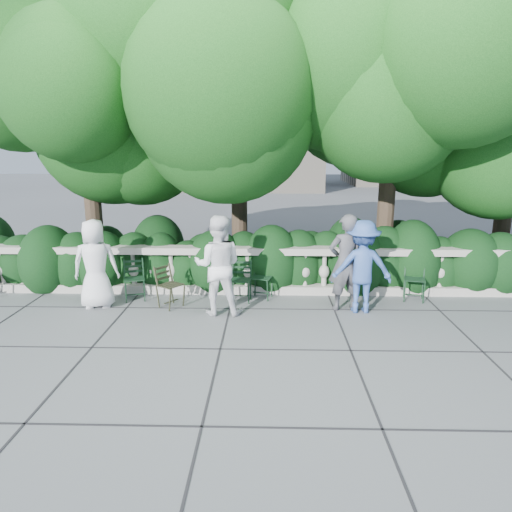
{
  "coord_description": "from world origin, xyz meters",
  "views": [
    {
      "loc": [
        0.23,
        -7.47,
        3.03
      ],
      "look_at": [
        0.0,
        1.0,
        1.0
      ],
      "focal_mm": 32.0,
      "sensor_mm": 36.0,
      "label": 1
    }
  ],
  "objects_px": {
    "person_woman_grey": "(346,263)",
    "chair_d": "(240,304)",
    "chair_e": "(259,300)",
    "chair_f": "(413,303)",
    "person_casual_man": "(218,265)",
    "person_older_blue": "(362,267)",
    "chair_weathered": "(177,309)",
    "person_businessman": "(96,264)",
    "chair_b": "(136,302)"
  },
  "relations": [
    {
      "from": "person_woman_grey",
      "to": "person_older_blue",
      "type": "bearing_deg",
      "value": 149.81
    },
    {
      "from": "chair_d",
      "to": "person_older_blue",
      "type": "bearing_deg",
      "value": -4.23
    },
    {
      "from": "person_businessman",
      "to": "person_woman_grey",
      "type": "distance_m",
      "value": 4.74
    },
    {
      "from": "chair_e",
      "to": "person_older_blue",
      "type": "distance_m",
      "value": 2.17
    },
    {
      "from": "chair_weathered",
      "to": "person_businessman",
      "type": "height_order",
      "value": "person_businessman"
    },
    {
      "from": "chair_b",
      "to": "person_casual_man",
      "type": "height_order",
      "value": "person_casual_man"
    },
    {
      "from": "person_woman_grey",
      "to": "person_casual_man",
      "type": "distance_m",
      "value": 2.38
    },
    {
      "from": "chair_d",
      "to": "person_businessman",
      "type": "distance_m",
      "value": 2.87
    },
    {
      "from": "chair_f",
      "to": "person_businessman",
      "type": "bearing_deg",
      "value": -162.5
    },
    {
      "from": "person_woman_grey",
      "to": "person_older_blue",
      "type": "distance_m",
      "value": 0.31
    },
    {
      "from": "person_businessman",
      "to": "person_casual_man",
      "type": "xyz_separation_m",
      "value": [
        2.37,
        -0.27,
        0.06
      ]
    },
    {
      "from": "chair_e",
      "to": "chair_f",
      "type": "relative_size",
      "value": 1.0
    },
    {
      "from": "chair_e",
      "to": "person_woman_grey",
      "type": "bearing_deg",
      "value": -0.16
    },
    {
      "from": "chair_d",
      "to": "chair_weathered",
      "type": "relative_size",
      "value": 1.0
    },
    {
      "from": "person_businessman",
      "to": "person_casual_man",
      "type": "height_order",
      "value": "person_casual_man"
    },
    {
      "from": "person_businessman",
      "to": "chair_f",
      "type": "bearing_deg",
      "value": 173.87
    },
    {
      "from": "chair_f",
      "to": "person_casual_man",
      "type": "distance_m",
      "value": 3.99
    },
    {
      "from": "chair_d",
      "to": "chair_e",
      "type": "height_order",
      "value": "same"
    },
    {
      "from": "chair_e",
      "to": "person_casual_man",
      "type": "relative_size",
      "value": 0.46
    },
    {
      "from": "chair_d",
      "to": "person_woman_grey",
      "type": "xyz_separation_m",
      "value": [
        2.01,
        -0.26,
        0.92
      ]
    },
    {
      "from": "chair_e",
      "to": "person_older_blue",
      "type": "bearing_deg",
      "value": -0.52
    },
    {
      "from": "chair_weathered",
      "to": "person_older_blue",
      "type": "xyz_separation_m",
      "value": [
        3.5,
        -0.03,
        0.87
      ]
    },
    {
      "from": "person_woman_grey",
      "to": "person_older_blue",
      "type": "height_order",
      "value": "person_woman_grey"
    },
    {
      "from": "chair_e",
      "to": "chair_f",
      "type": "height_order",
      "value": "same"
    },
    {
      "from": "chair_e",
      "to": "person_casual_man",
      "type": "height_order",
      "value": "person_casual_man"
    },
    {
      "from": "chair_f",
      "to": "chair_weathered",
      "type": "height_order",
      "value": "same"
    },
    {
      "from": "person_woman_grey",
      "to": "person_casual_man",
      "type": "height_order",
      "value": "person_casual_man"
    },
    {
      "from": "person_casual_man",
      "to": "person_businessman",
      "type": "bearing_deg",
      "value": -4.43
    },
    {
      "from": "chair_d",
      "to": "chair_weathered",
      "type": "bearing_deg",
      "value": -160.22
    },
    {
      "from": "chair_f",
      "to": "person_casual_man",
      "type": "xyz_separation_m",
      "value": [
        -3.82,
        -0.68,
        0.92
      ]
    },
    {
      "from": "chair_f",
      "to": "person_businessman",
      "type": "distance_m",
      "value": 6.27
    },
    {
      "from": "chair_d",
      "to": "chair_e",
      "type": "bearing_deg",
      "value": 31.92
    },
    {
      "from": "chair_d",
      "to": "chair_e",
      "type": "distance_m",
      "value": 0.43
    },
    {
      "from": "person_woman_grey",
      "to": "person_older_blue",
      "type": "xyz_separation_m",
      "value": [
        0.29,
        -0.09,
        -0.05
      ]
    },
    {
      "from": "person_businessman",
      "to": "chair_d",
      "type": "bearing_deg",
      "value": 175.53
    },
    {
      "from": "chair_f",
      "to": "chair_weathered",
      "type": "bearing_deg",
      "value": -160.45
    },
    {
      "from": "chair_b",
      "to": "chair_f",
      "type": "xyz_separation_m",
      "value": [
        5.56,
        0.12,
        0.0
      ]
    },
    {
      "from": "chair_e",
      "to": "chair_f",
      "type": "distance_m",
      "value": 3.08
    },
    {
      "from": "chair_f",
      "to": "person_woman_grey",
      "type": "height_order",
      "value": "person_woman_grey"
    },
    {
      "from": "person_woman_grey",
      "to": "chair_d",
      "type": "bearing_deg",
      "value": -19.46
    },
    {
      "from": "chair_b",
      "to": "chair_e",
      "type": "bearing_deg",
      "value": -12.97
    },
    {
      "from": "chair_d",
      "to": "person_casual_man",
      "type": "relative_size",
      "value": 0.46
    },
    {
      "from": "person_casual_man",
      "to": "person_older_blue",
      "type": "relative_size",
      "value": 1.06
    },
    {
      "from": "chair_b",
      "to": "chair_weathered",
      "type": "distance_m",
      "value": 0.96
    },
    {
      "from": "chair_b",
      "to": "person_woman_grey",
      "type": "relative_size",
      "value": 0.46
    },
    {
      "from": "chair_b",
      "to": "chair_d",
      "type": "distance_m",
      "value": 2.09
    },
    {
      "from": "chair_b",
      "to": "person_older_blue",
      "type": "relative_size",
      "value": 0.48
    },
    {
      "from": "chair_d",
      "to": "person_older_blue",
      "type": "xyz_separation_m",
      "value": [
        2.3,
        -0.36,
        0.87
      ]
    },
    {
      "from": "chair_d",
      "to": "chair_e",
      "type": "xyz_separation_m",
      "value": [
        0.38,
        0.2,
        0.0
      ]
    },
    {
      "from": "chair_b",
      "to": "chair_e",
      "type": "relative_size",
      "value": 1.0
    }
  ]
}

